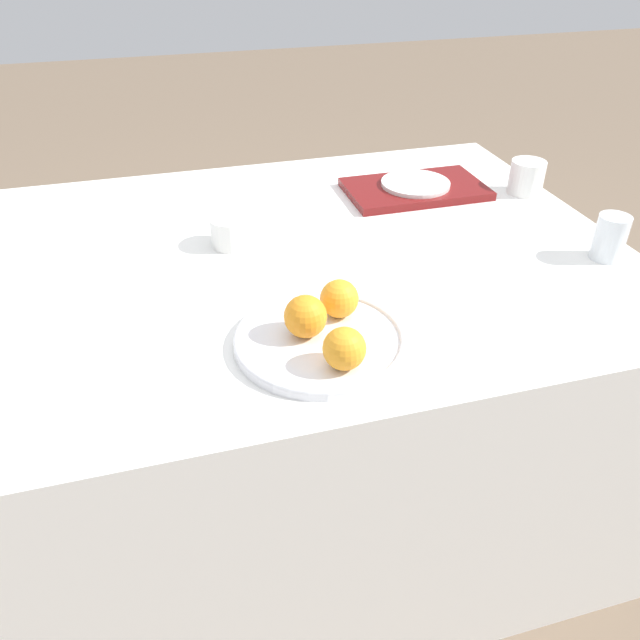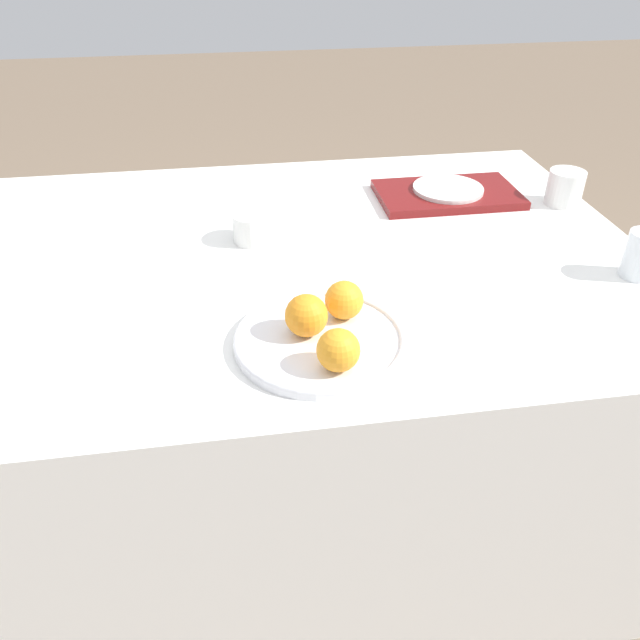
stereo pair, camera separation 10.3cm
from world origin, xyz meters
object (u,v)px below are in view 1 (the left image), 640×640
object	(u,v)px
fruit_platter	(320,340)
cup_1	(527,177)
orange_2	(307,316)
serving_tray	(415,189)
side_plate	(416,183)
cup_0	(231,231)
water_glass	(610,237)
orange_0	(339,299)
orange_1	(344,349)

from	to	relation	value
fruit_platter	cup_1	size ratio (longest dim) A/B	3.38
orange_2	cup_1	size ratio (longest dim) A/B	0.84
serving_tray	side_plate	world-z (taller)	side_plate
orange_2	cup_0	distance (m)	0.39
orange_2	water_glass	xyz separation A→B (m)	(0.68, 0.11, -0.00)
orange_0	cup_1	world-z (taller)	cup_1
orange_1	water_glass	xyz separation A→B (m)	(0.64, 0.21, -0.00)
side_plate	cup_1	xyz separation A→B (m)	(0.27, -0.08, 0.02)
fruit_platter	water_glass	bearing A→B (deg)	11.29
orange_2	water_glass	bearing A→B (deg)	9.62
orange_0	cup_1	bearing A→B (deg)	34.26
cup_1	water_glass	bearing A→B (deg)	-93.26
water_glass	cup_0	bearing A→B (deg)	159.98
orange_2	water_glass	world-z (taller)	water_glass
fruit_platter	cup_0	bearing A→B (deg)	101.92
serving_tray	orange_2	bearing A→B (deg)	-128.22
fruit_platter	orange_0	bearing A→B (deg)	48.39
fruit_platter	orange_1	xyz separation A→B (m)	(0.02, -0.08, 0.04)
orange_1	cup_0	distance (m)	0.50
water_glass	cup_1	world-z (taller)	water_glass
orange_2	cup_1	xyz separation A→B (m)	(0.70, 0.47, -0.01)
cup_1	fruit_platter	bearing A→B (deg)	-144.44
fruit_platter	side_plate	distance (m)	0.69
fruit_platter	orange_2	distance (m)	0.05
fruit_platter	cup_1	bearing A→B (deg)	35.56
fruit_platter	cup_0	world-z (taller)	cup_0
orange_2	water_glass	size ratio (longest dim) A/B	0.77
orange_0	side_plate	bearing A→B (deg)	54.51
fruit_platter	serving_tray	bearing A→B (deg)	53.83
serving_tray	cup_1	distance (m)	0.28
orange_1	water_glass	distance (m)	0.68
orange_1	serving_tray	distance (m)	0.76
orange_1	cup_0	xyz separation A→B (m)	(-0.10, 0.49, -0.02)
orange_2	cup_1	distance (m)	0.84
cup_1	orange_2	bearing A→B (deg)	-146.09
orange_2	cup_1	bearing A→B (deg)	33.91
orange_2	water_glass	distance (m)	0.69
water_glass	side_plate	bearing A→B (deg)	120.04
serving_tray	cup_0	bearing A→B (deg)	-162.23
side_plate	cup_0	world-z (taller)	cup_0
water_glass	serving_tray	xyz separation A→B (m)	(-0.25, 0.43, -0.04)
serving_tray	orange_0	bearing A→B (deg)	-125.49
cup_1	side_plate	bearing A→B (deg)	164.25
orange_0	fruit_platter	bearing A→B (deg)	-131.61
orange_2	serving_tray	distance (m)	0.69
cup_0	serving_tray	bearing A→B (deg)	17.77
orange_2	cup_0	bearing A→B (deg)	99.80
side_plate	cup_1	world-z (taller)	cup_1
side_plate	cup_1	distance (m)	0.28
orange_0	cup_1	size ratio (longest dim) A/B	0.79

